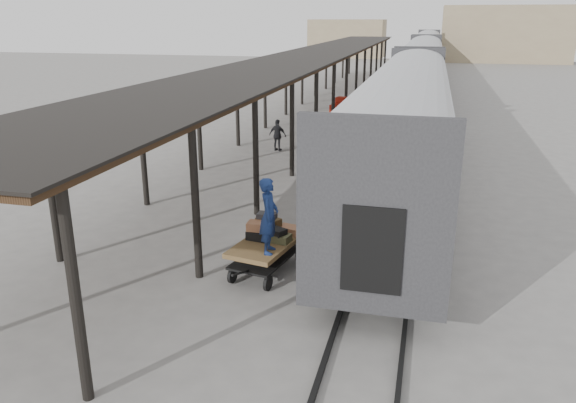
% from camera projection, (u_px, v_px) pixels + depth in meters
% --- Properties ---
extents(ground, '(160.00, 160.00, 0.00)m').
position_uv_depth(ground, '(271.00, 252.00, 15.98)').
color(ground, slate).
rests_on(ground, ground).
extents(train, '(3.45, 76.01, 4.01)m').
position_uv_depth(train, '(422.00, 65.00, 45.52)').
color(train, silver).
rests_on(train, ground).
extents(canopy, '(4.90, 64.30, 4.15)m').
position_uv_depth(canopy, '(319.00, 54.00, 37.62)').
color(canopy, '#422B19').
rests_on(canopy, ground).
extents(rails, '(1.54, 150.00, 0.12)m').
position_uv_depth(rails, '(420.00, 97.00, 46.53)').
color(rails, black).
rests_on(rails, ground).
extents(building_far, '(18.00, 10.00, 8.00)m').
position_uv_depth(building_far, '(504.00, 34.00, 83.31)').
color(building_far, tan).
rests_on(building_far, ground).
extents(building_left, '(12.00, 8.00, 6.00)m').
position_uv_depth(building_left, '(348.00, 38.00, 92.89)').
color(building_left, tan).
rests_on(building_left, ground).
extents(baggage_cart, '(1.68, 2.59, 0.86)m').
position_uv_depth(baggage_cart, '(267.00, 249.00, 14.55)').
color(baggage_cart, brown).
rests_on(baggage_cart, ground).
extents(suitcase_stack, '(1.35, 1.09, 0.59)m').
position_uv_depth(suitcase_stack, '(270.00, 229.00, 14.72)').
color(suitcase_stack, '#313133').
rests_on(suitcase_stack, baggage_cart).
extents(luggage_tug, '(1.32, 1.84, 1.48)m').
position_uv_depth(luggage_tug, '(341.00, 111.00, 35.84)').
color(luggage_tug, maroon).
rests_on(luggage_tug, ground).
extents(porter, '(0.53, 0.74, 1.89)m').
position_uv_depth(porter, '(269.00, 216.00, 13.53)').
color(porter, navy).
rests_on(porter, baggage_cart).
extents(pedestrian, '(0.98, 0.57, 1.57)m').
position_uv_depth(pedestrian, '(278.00, 135.00, 27.84)').
color(pedestrian, black).
rests_on(pedestrian, ground).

